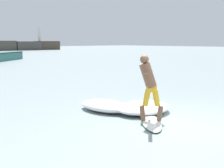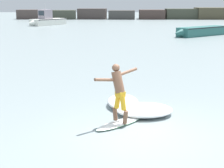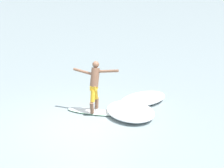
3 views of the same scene
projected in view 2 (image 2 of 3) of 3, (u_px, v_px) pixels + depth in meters
The scene contains 8 objects.
ground_plane at pixel (140, 133), 10.43m from camera, with size 200.00×200.00×0.00m, color gray.
rock_jetty_breakwater at pixel (181, 14), 70.61m from camera, with size 56.09×4.94×5.27m.
surfboard at pixel (121, 123), 11.16m from camera, with size 1.73×1.77×0.22m.
surfer at pixel (118, 88), 10.96m from camera, with size 1.28×1.13×1.72m.
fishing_boat_near_jetty at pixel (201, 31), 38.06m from camera, with size 6.46×5.51×0.92m.
small_boat_offshore at pixel (47, 20), 53.67m from camera, with size 5.02×5.84×3.13m.
wave_foam_at_tail at pixel (123, 102), 13.00m from camera, with size 1.11×1.86×0.32m.
wave_foam_at_nose at pixel (144, 110), 12.05m from camera, with size 1.98×1.67×0.31m.
Camera 2 is at (-0.74, -9.87, 3.64)m, focal length 60.00 mm.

